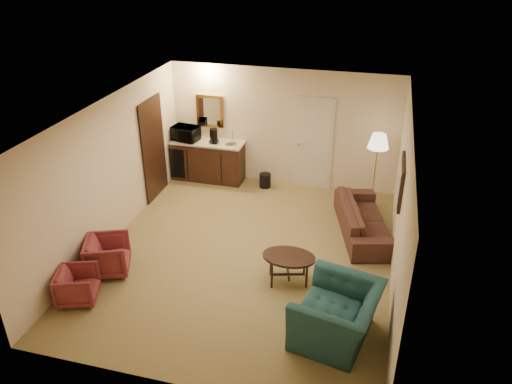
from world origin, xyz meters
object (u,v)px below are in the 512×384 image
at_px(sofa, 364,214).
at_px(teal_armchair, 338,307).
at_px(coffee_maker, 214,136).
at_px(microwave, 185,132).
at_px(coffee_table, 288,268).
at_px(floor_lamp, 375,171).
at_px(waste_bin, 265,180).
at_px(rose_chair_near, 108,254).
at_px(rose_chair_far, 77,284).
at_px(wetbar_cabinet, 208,161).

relative_size(sofa, teal_armchair, 1.70).
xyz_separation_m(teal_armchair, coffee_maker, (-3.26, 4.33, 0.56)).
bearing_deg(sofa, microwave, 55.32).
height_order(coffee_table, floor_lamp, floor_lamp).
bearing_deg(coffee_table, floor_lamp, 68.49).
xyz_separation_m(teal_armchair, waste_bin, (-2.07, 4.29, -0.37)).
height_order(rose_chair_near, floor_lamp, floor_lamp).
relative_size(rose_chair_near, waste_bin, 2.20).
height_order(rose_chair_far, coffee_table, rose_chair_far).
distance_m(rose_chair_far, floor_lamp, 5.99).
bearing_deg(wetbar_cabinet, rose_chair_far, -96.24).
relative_size(floor_lamp, waste_bin, 5.03).
distance_m(coffee_table, coffee_maker, 4.11).
xyz_separation_m(wetbar_cabinet, microwave, (-0.50, -0.03, 0.66)).
bearing_deg(wetbar_cabinet, coffee_table, -52.43).
distance_m(rose_chair_near, waste_bin, 4.12).
bearing_deg(rose_chair_near, coffee_table, -102.57).
bearing_deg(teal_armchair, rose_chair_near, -86.74).
height_order(sofa, floor_lamp, floor_lamp).
distance_m(microwave, coffee_maker, 0.67).
height_order(coffee_table, microwave, microwave).
distance_m(wetbar_cabinet, sofa, 3.90).
bearing_deg(wetbar_cabinet, coffee_maker, -11.79).
relative_size(coffee_table, coffee_maker, 2.59).
xyz_separation_m(wetbar_cabinet, rose_chair_far, (-0.50, -4.57, -0.16)).
height_order(wetbar_cabinet, coffee_maker, coffee_maker).
xyz_separation_m(teal_armchair, floor_lamp, (0.28, 4.04, 0.26)).
xyz_separation_m(waste_bin, microwave, (-1.85, 0.04, 0.96)).
distance_m(sofa, teal_armchair, 2.89).
distance_m(sofa, rose_chair_near, 4.63).
height_order(waste_bin, coffee_maker, coffee_maker).
height_order(rose_chair_near, coffee_table, rose_chair_near).
bearing_deg(rose_chair_near, wetbar_cabinet, -28.52).
xyz_separation_m(coffee_table, floor_lamp, (1.17, 2.97, 0.55)).
bearing_deg(microwave, wetbar_cabinet, 11.91).
bearing_deg(waste_bin, coffee_table, -69.88).
relative_size(teal_armchair, rose_chair_far, 2.05).
distance_m(rose_chair_near, rose_chair_far, 0.79).
bearing_deg(waste_bin, teal_armchair, -64.24).
xyz_separation_m(rose_chair_near, rose_chair_far, (-0.08, -0.78, -0.05)).
bearing_deg(rose_chair_far, sofa, -72.32).
distance_m(sofa, coffee_maker, 3.79).
relative_size(sofa, microwave, 3.52).
bearing_deg(rose_chair_near, floor_lamp, -72.11).
xyz_separation_m(coffee_table, coffee_maker, (-2.36, 3.25, 0.84)).
relative_size(rose_chair_near, microwave, 1.18).
height_order(floor_lamp, waste_bin, floor_lamp).
distance_m(floor_lamp, waste_bin, 2.45).
bearing_deg(rose_chair_near, sofa, -82.41).
bearing_deg(rose_chair_far, waste_bin, -41.61).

